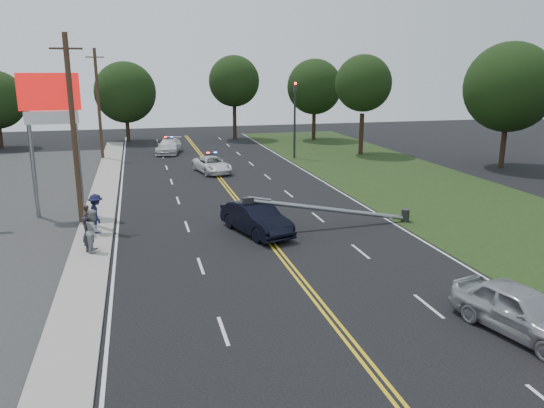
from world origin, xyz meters
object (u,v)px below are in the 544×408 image
object	(u,v)px
traffic_signal	(295,113)
emergency_b	(169,146)
pylon_sign	(51,110)
bystander_d	(87,220)
utility_pole_mid	(74,130)
utility_pole_far	(99,104)
emergency_a	(212,165)
fallen_streetlight	(339,210)
bystander_c	(96,213)
bystander_b	(94,230)
crashed_sedan	(256,218)
waiting_sedan	(521,310)
bystander_a	(87,234)

from	to	relation	value
traffic_signal	emergency_b	bearing A→B (deg)	152.49
traffic_signal	emergency_b	world-z (taller)	traffic_signal
pylon_sign	bystander_d	size ratio (longest dim) A/B	5.12
utility_pole_mid	utility_pole_far	bearing A→B (deg)	90.00
utility_pole_far	emergency_b	size ratio (longest dim) A/B	1.98
bystander_d	emergency_a	bearing A→B (deg)	-9.96
fallen_streetlight	utility_pole_mid	xyz separation A→B (m)	(-13.39, 4.00, 4.17)
bystander_c	fallen_streetlight	bearing A→B (deg)	-108.48
fallen_streetlight	bystander_b	bearing A→B (deg)	-174.60
fallen_streetlight	utility_pole_far	distance (m)	29.54
utility_pole_far	emergency_a	world-z (taller)	utility_pole_far
emergency_a	bystander_b	distance (m)	19.68
crashed_sedan	bystander_b	bearing A→B (deg)	170.28
utility_pole_far	emergency_b	distance (m)	7.84
bystander_c	bystander_d	world-z (taller)	bystander_c
bystander_b	emergency_b	bearing A→B (deg)	-4.38
pylon_sign	emergency_a	size ratio (longest dim) A/B	1.74
pylon_sign	emergency_a	bearing A→B (deg)	46.52
emergency_a	traffic_signal	bearing A→B (deg)	18.85
traffic_signal	bystander_b	bearing A→B (deg)	-125.42
pylon_sign	traffic_signal	xyz separation A→B (m)	(18.80, 16.00, -1.79)
fallen_streetlight	waiting_sedan	world-z (taller)	fallen_streetlight
emergency_a	bystander_d	size ratio (longest dim) A/B	2.94
pylon_sign	waiting_sedan	distance (m)	24.96
pylon_sign	bystander_b	xyz separation A→B (m)	(2.33, -7.17, -4.90)
crashed_sedan	bystander_c	xyz separation A→B (m)	(-7.88, 1.77, 0.32)
pylon_sign	utility_pole_mid	world-z (taller)	utility_pole_mid
waiting_sedan	pylon_sign	bearing A→B (deg)	116.38
emergency_a	bystander_b	world-z (taller)	bystander_b
pylon_sign	bystander_b	bearing A→B (deg)	-71.99
pylon_sign	waiting_sedan	xyz separation A→B (m)	(15.95, -18.47, -5.21)
utility_pole_far	emergency_a	xyz separation A→B (m)	(8.97, -9.17, -4.45)
pylon_sign	traffic_signal	size ratio (longest dim) A/B	1.13
waiting_sedan	bystander_d	world-z (taller)	bystander_d
fallen_streetlight	bystander_b	world-z (taller)	bystander_b
utility_pole_mid	waiting_sedan	world-z (taller)	utility_pole_mid
emergency_a	bystander_b	bearing A→B (deg)	-126.16
pylon_sign	waiting_sedan	bearing A→B (deg)	-49.18
utility_pole_far	emergency_b	world-z (taller)	utility_pole_far
traffic_signal	utility_pole_far	xyz separation A→B (m)	(-17.50, 4.00, 0.88)
bystander_a	fallen_streetlight	bearing A→B (deg)	-83.00
utility_pole_mid	emergency_a	xyz separation A→B (m)	(8.97, 12.83, -4.45)
crashed_sedan	pylon_sign	bearing A→B (deg)	131.31
emergency_b	emergency_a	bearing A→B (deg)	-62.72
utility_pole_far	waiting_sedan	distance (m)	41.39
fallen_streetlight	waiting_sedan	size ratio (longest dim) A/B	2.02
crashed_sedan	bystander_d	distance (m)	8.43
utility_pole_mid	bystander_b	size ratio (longest dim) A/B	5.10
traffic_signal	bystander_b	xyz separation A→B (m)	(-16.47, -23.16, -3.11)
emergency_a	emergency_b	world-z (taller)	emergency_b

